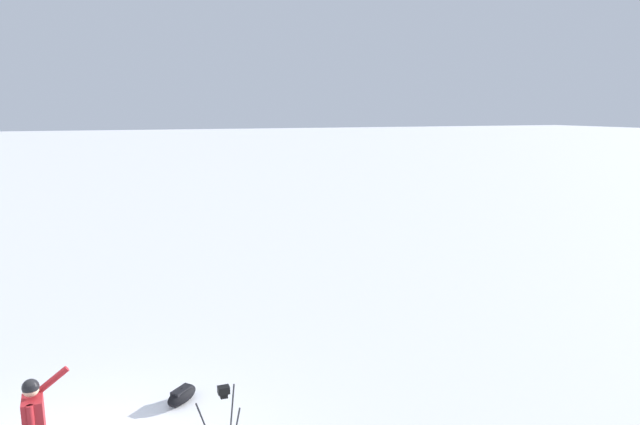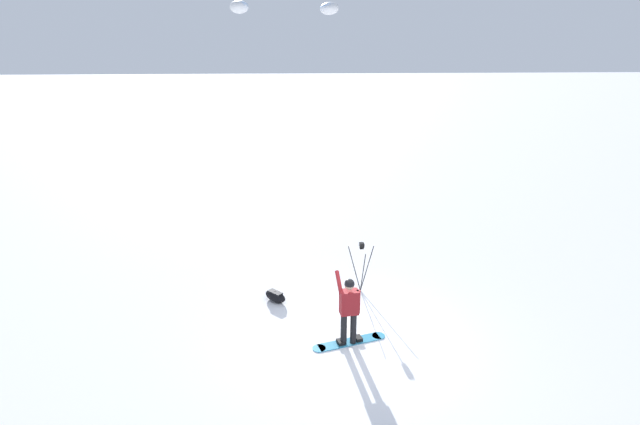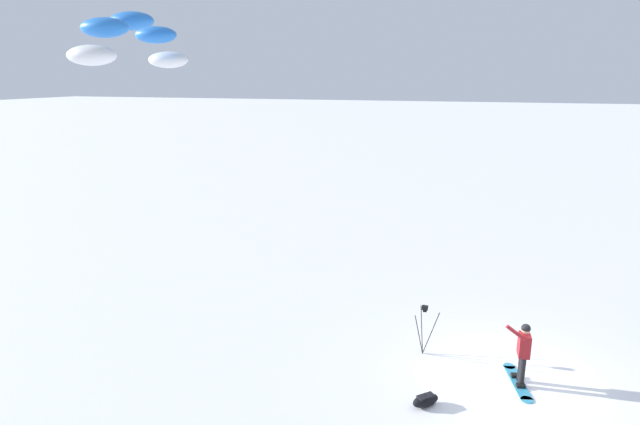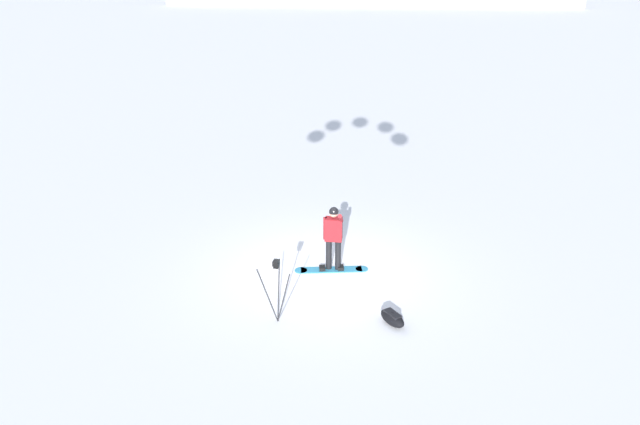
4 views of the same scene
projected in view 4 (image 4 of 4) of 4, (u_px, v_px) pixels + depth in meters
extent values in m
plane|color=white|center=(324.00, 273.00, 15.44)|extent=(300.00, 300.00, 0.00)
cylinder|color=black|center=(338.00, 255.00, 15.45)|extent=(0.14, 0.14, 0.78)
cylinder|color=black|center=(329.00, 254.00, 15.48)|extent=(0.14, 0.14, 0.78)
cube|color=maroon|center=(334.00, 229.00, 15.21)|extent=(0.42, 0.29, 0.55)
sphere|color=tan|center=(334.00, 213.00, 15.04)|extent=(0.21, 0.21, 0.21)
sphere|color=black|center=(334.00, 212.00, 15.03)|extent=(0.22, 0.22, 0.22)
cylinder|color=maroon|center=(341.00, 219.00, 14.82)|extent=(0.13, 0.51, 0.39)
cylinder|color=maroon|center=(325.00, 228.00, 15.24)|extent=(0.09, 0.09, 0.55)
cube|color=teal|center=(331.00, 270.00, 15.58)|extent=(1.48, 0.64, 0.02)
cylinder|color=teal|center=(362.00, 269.00, 15.61)|extent=(0.30, 0.30, 0.02)
cylinder|color=teal|center=(301.00, 270.00, 15.54)|extent=(0.30, 0.30, 0.02)
cube|color=black|center=(341.00, 268.00, 15.57)|extent=(0.18, 0.23, 0.08)
cube|color=black|center=(322.00, 268.00, 15.55)|extent=(0.18, 0.23, 0.08)
ellipsoid|color=black|center=(392.00, 318.00, 13.37)|extent=(0.68, 0.70, 0.27)
cube|color=black|center=(393.00, 314.00, 13.33)|extent=(0.41, 0.42, 0.08)
cylinder|color=#262628|center=(279.00, 290.00, 13.46)|extent=(0.06, 0.41, 1.25)
cylinder|color=#262628|center=(268.00, 296.00, 13.25)|extent=(0.39, 0.17, 1.25)
cylinder|color=#262628|center=(284.00, 298.00, 13.16)|extent=(0.36, 0.24, 1.25)
cube|color=black|center=(276.00, 266.00, 13.02)|extent=(0.10, 0.10, 0.06)
cube|color=black|center=(276.00, 263.00, 12.99)|extent=(0.12, 0.16, 0.10)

